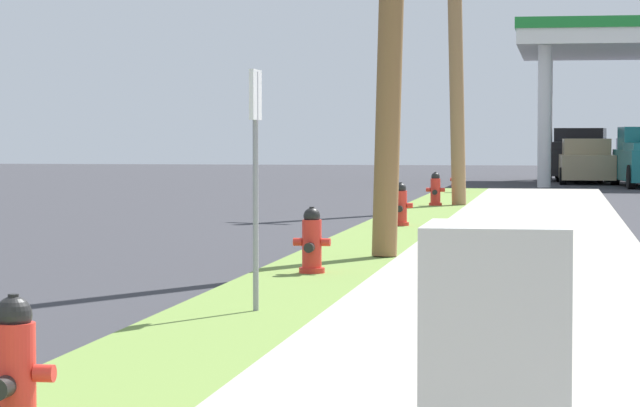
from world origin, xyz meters
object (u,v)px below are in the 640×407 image
(fire_hydrant_fourth, at_px, (435,191))
(car_tan_by_near_pump, at_px, (586,163))
(street_sign_post, at_px, (256,139))
(fire_hydrant_fifth, at_px, (458,180))
(car_navy_by_far_pump, at_px, (637,160))
(fire_hydrant_second, at_px, (312,244))
(utility_pole_background, at_px, (455,11))
(truck_black_at_far_bay, at_px, (579,156))
(fire_hydrant_nearest, at_px, (14,377))
(fire_hydrant_third, at_px, (401,207))
(utility_cabinet, at_px, (497,404))

(fire_hydrant_fourth, relative_size, car_tan_by_near_pump, 0.16)
(street_sign_post, distance_m, car_tan_by_near_pump, 39.63)
(fire_hydrant_fifth, xyz_separation_m, car_navy_by_far_pump, (5.81, 18.96, 0.28))
(fire_hydrant_second, height_order, utility_pole_background, utility_pole_background)
(utility_pole_background, relative_size, truck_black_at_far_bay, 1.52)
(fire_hydrant_fourth, xyz_separation_m, car_navy_by_far_pump, (5.78, 26.73, 0.28))
(fire_hydrant_fifth, height_order, car_navy_by_far_pump, car_navy_by_far_pump)
(fire_hydrant_nearest, xyz_separation_m, truck_black_at_far_bay, (3.46, 48.87, 0.47))
(fire_hydrant_third, height_order, car_tan_by_near_pump, car_tan_by_near_pump)
(street_sign_post, bearing_deg, truck_black_at_far_bay, 85.53)
(car_tan_by_near_pump, bearing_deg, fire_hydrant_fifth, -107.12)
(fire_hydrant_fifth, relative_size, utility_cabinet, 0.61)
(fire_hydrant_third, bearing_deg, car_tan_by_near_pump, 82.37)
(fire_hydrant_third, relative_size, fire_hydrant_fourth, 1.00)
(fire_hydrant_nearest, height_order, utility_pole_background, utility_pole_background)
(fire_hydrant_third, distance_m, fire_hydrant_fourth, 7.39)
(truck_black_at_far_bay, bearing_deg, car_navy_by_far_pump, 53.49)
(fire_hydrant_fifth, bearing_deg, utility_pole_background, -86.73)
(street_sign_post, distance_m, car_navy_by_far_pump, 46.81)
(fire_hydrant_third, xyz_separation_m, car_navy_by_far_pump, (5.76, 34.13, 0.28))
(utility_pole_background, bearing_deg, fire_hydrant_fourth, -137.83)
(fire_hydrant_fourth, relative_size, fire_hydrant_fifth, 1.00)
(street_sign_post, bearing_deg, utility_pole_background, 89.07)
(utility_cabinet, bearing_deg, car_navy_by_far_pump, 86.48)
(fire_hydrant_fourth, distance_m, car_navy_by_far_pump, 27.35)
(fire_hydrant_fourth, relative_size, utility_cabinet, 0.61)
(fire_hydrant_fourth, bearing_deg, car_tan_by_near_pump, 79.51)
(fire_hydrant_fourth, distance_m, utility_cabinet, 27.06)
(fire_hydrant_fifth, distance_m, car_navy_by_far_pump, 19.83)
(fire_hydrant_second, height_order, truck_black_at_far_bay, truck_black_at_far_bay)
(street_sign_post, relative_size, car_navy_by_far_pump, 0.47)
(car_tan_by_near_pump, bearing_deg, fire_hydrant_fourth, -100.49)
(fire_hydrant_second, height_order, fire_hydrant_fifth, same)
(fire_hydrant_third, height_order, fire_hydrant_fifth, same)
(street_sign_post, bearing_deg, fire_hydrant_fourth, 90.19)
(utility_cabinet, relative_size, car_navy_by_far_pump, 0.27)
(fire_hydrant_fifth, distance_m, truck_black_at_far_bay, 16.19)
(fire_hydrant_fifth, bearing_deg, fire_hydrant_fourth, -89.77)
(fire_hydrant_third, bearing_deg, truck_black_at_far_bay, 83.68)
(fire_hydrant_nearest, bearing_deg, fire_hydrant_fourth, 89.98)
(car_tan_by_near_pump, height_order, truck_black_at_far_bay, truck_black_at_far_bay)
(fire_hydrant_fifth, distance_m, utility_pole_background, 8.44)
(utility_cabinet, xyz_separation_m, car_navy_by_far_pump, (3.30, 53.67, 0.03))
(fire_hydrant_third, height_order, car_navy_by_far_pump, car_navy_by_far_pump)
(fire_hydrant_fifth, bearing_deg, utility_cabinet, -85.87)
(utility_pole_background, relative_size, car_tan_by_near_pump, 1.86)
(car_navy_by_far_pump, bearing_deg, car_tan_by_near_pump, -106.91)
(fire_hydrant_nearest, bearing_deg, utility_cabinet, -33.70)
(street_sign_post, relative_size, car_tan_by_near_pump, 0.47)
(utility_cabinet, height_order, car_tan_by_near_pump, car_tan_by_near_pump)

